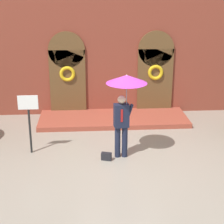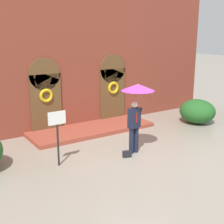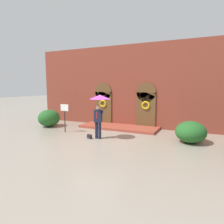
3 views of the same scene
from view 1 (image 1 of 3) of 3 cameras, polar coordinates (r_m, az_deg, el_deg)
The scene contains 5 objects.
ground_plane at distance 10.49m, azimuth 1.41°, elevation -7.25°, with size 80.00×80.00×0.00m, color gray.
building_facade at distance 13.67m, azimuth -0.12°, elevation 10.84°, with size 14.00×2.30×5.60m.
person_with_umbrella at distance 9.99m, azimuth 2.03°, elevation 3.15°, with size 1.10×1.10×2.36m.
handbag at distance 10.42m, azimuth -0.87°, elevation -6.78°, with size 0.28×0.12×0.22m, color black.
sign_post at distance 10.72m, azimuth -12.56°, elevation -0.39°, with size 0.56×0.06×1.72m.
Camera 1 is at (-0.90, -9.34, 4.69)m, focal length 60.00 mm.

